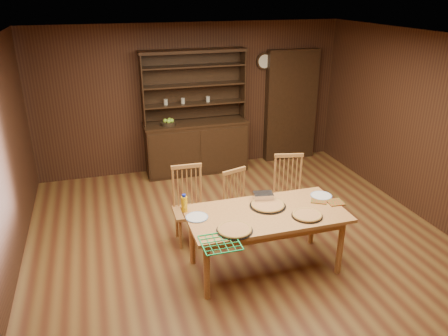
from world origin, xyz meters
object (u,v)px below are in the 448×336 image
object	(u,v)px
china_hutch	(196,140)
juice_bottle	(184,204)
chair_center	(238,202)
chair_left	(189,202)
chair_right	(289,189)
dining_table	(266,219)

from	to	relation	value
china_hutch	juice_bottle	world-z (taller)	china_hutch
china_hutch	chair_center	world-z (taller)	china_hutch
chair_left	chair_right	bearing A→B (deg)	1.00
chair_center	juice_bottle	bearing A→B (deg)	-165.33
china_hutch	juice_bottle	xyz separation A→B (m)	(-0.82, -2.87, 0.25)
chair_left	chair_center	xyz separation A→B (m)	(0.64, -0.09, -0.05)
dining_table	juice_bottle	world-z (taller)	juice_bottle
chair_left	juice_bottle	xyz separation A→B (m)	(-0.18, -0.62, 0.30)
dining_table	chair_left	size ratio (longest dim) A/B	1.76
chair_left	dining_table	bearing A→B (deg)	-50.40
chair_right	juice_bottle	size ratio (longest dim) A/B	4.81
china_hutch	chair_right	bearing A→B (deg)	-71.21
china_hutch	chair_center	distance (m)	2.35
dining_table	chair_right	bearing A→B (deg)	51.84
juice_bottle	chair_center	bearing A→B (deg)	32.51
chair_right	chair_left	bearing A→B (deg)	-168.42
chair_left	juice_bottle	bearing A→B (deg)	-104.27
chair_left	chair_center	world-z (taller)	chair_left
dining_table	juice_bottle	xyz separation A→B (m)	(-0.89, 0.30, 0.18)
chair_left	chair_right	world-z (taller)	chair_right
chair_left	juice_bottle	size ratio (longest dim) A/B	4.79
chair_center	chair_right	distance (m)	0.77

